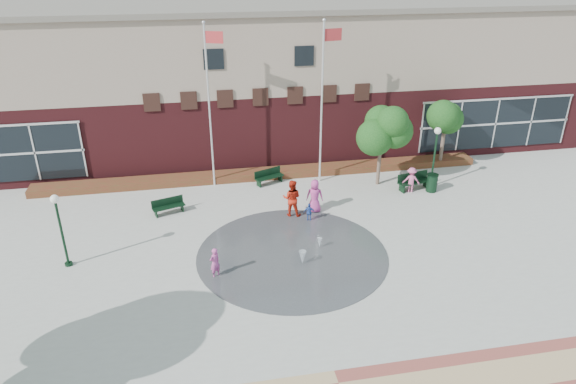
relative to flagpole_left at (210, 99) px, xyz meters
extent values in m
plane|color=#666056|center=(2.90, -10.98, -5.00)|extent=(120.00, 120.00, 0.00)
cube|color=#A8A8A0|center=(2.90, -6.98, -4.99)|extent=(46.00, 18.00, 0.01)
cylinder|color=#383A3D|center=(2.90, -7.98, -4.99)|extent=(8.40, 8.40, 0.01)
cube|color=#541A1F|center=(2.90, 6.52, -2.75)|extent=(44.00, 10.00, 4.50)
cube|color=gray|center=(2.90, 6.52, 1.75)|extent=(44.00, 10.00, 4.50)
cube|color=slate|center=(2.90, 6.52, 4.05)|extent=(44.40, 10.40, 0.30)
cube|color=black|center=(17.90, 1.50, -2.88)|extent=(10.00, 0.12, 3.19)
cube|color=black|center=(0.40, 1.50, 1.80)|extent=(1.10, 0.10, 1.10)
cube|color=black|center=(5.40, 1.50, 1.80)|extent=(1.10, 0.10, 1.10)
cube|color=maroon|center=(2.90, 0.62, -5.00)|extent=(26.00, 1.20, 0.40)
cylinder|color=silver|center=(-0.05, 0.02, -0.58)|extent=(0.11, 0.11, 8.83)
sphere|color=silver|center=(-0.05, 0.02, 3.89)|extent=(0.17, 0.17, 0.17)
cube|color=#B22C30|center=(0.40, -0.16, 3.19)|extent=(0.91, 0.37, 0.59)
cylinder|color=silver|center=(5.97, -0.53, -0.56)|extent=(0.11, 0.11, 8.87)
sphere|color=silver|center=(5.97, -0.53, 3.93)|extent=(0.18, 0.18, 0.18)
cube|color=#B22C30|center=(6.47, -0.44, 3.19)|extent=(1.01, 0.20, 0.63)
cylinder|color=black|center=(-6.62, -7.05, -3.50)|extent=(0.11, 0.11, 3.00)
cylinder|color=black|center=(-6.62, -7.05, -4.93)|extent=(0.32, 0.32, 0.14)
sphere|color=silver|center=(-6.62, -7.05, -1.83)|extent=(0.35, 0.35, 0.35)
cylinder|color=black|center=(11.96, -2.44, -3.42)|extent=(0.11, 0.11, 3.16)
cylinder|color=black|center=(11.96, -2.44, -4.92)|extent=(0.33, 0.33, 0.15)
sphere|color=silver|center=(11.96, -2.44, -1.67)|extent=(0.37, 0.37, 0.37)
cube|color=black|center=(-2.50, -3.06, -4.59)|extent=(1.69, 0.94, 0.05)
cube|color=black|center=(-2.56, -2.88, -4.38)|extent=(1.56, 0.55, 0.41)
cube|color=black|center=(3.06, -0.39, -4.57)|extent=(1.76, 1.12, 0.06)
cube|color=black|center=(2.98, -0.20, -4.35)|extent=(1.59, 0.72, 0.43)
cube|color=black|center=(10.86, -2.66, -4.51)|extent=(2.00, 0.92, 0.06)
cube|color=black|center=(10.81, -2.43, -4.27)|extent=(1.90, 0.45, 0.48)
cylinder|color=black|center=(11.72, -3.02, -4.51)|extent=(0.59, 0.59, 0.98)
cylinder|color=black|center=(11.72, -3.02, -4.00)|extent=(0.63, 0.63, 0.06)
cylinder|color=#4F3D33|center=(9.12, -1.56, -3.52)|extent=(0.20, 0.20, 2.96)
cylinder|color=#4F3D33|center=(13.82, 0.29, -3.72)|extent=(0.22, 0.22, 2.56)
cone|color=white|center=(3.18, -8.81, -5.00)|extent=(0.32, 0.32, 0.62)
cone|color=white|center=(4.22, -7.67, -5.00)|extent=(0.21, 0.21, 0.48)
imported|color=#C44A9B|center=(-0.51, -9.00, -4.33)|extent=(0.58, 0.55, 1.33)
imported|color=red|center=(3.58, -4.37, -4.03)|extent=(1.12, 0.99, 1.93)
imported|color=#C03C8E|center=(4.80, -4.17, -4.12)|extent=(0.98, 0.77, 1.76)
imported|color=#3155B2|center=(4.32, -5.08, -4.52)|extent=(0.60, 0.37, 0.95)
imported|color=#D85C93|center=(10.55, -2.86, -4.28)|extent=(1.04, 0.78, 1.44)
camera|label=1|loc=(-0.82, -26.82, 7.26)|focal=32.00mm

